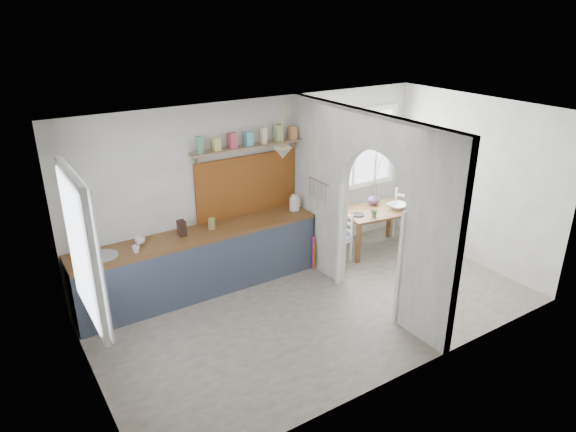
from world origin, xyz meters
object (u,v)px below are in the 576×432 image
dining_table (375,230)px  chair_left (336,238)px  vase (374,199)px  kettle (294,203)px  chair_right (410,212)px

dining_table → chair_left: (-0.81, -0.01, 0.05)m
chair_left → vase: size_ratio=4.03×
kettle → vase: (1.52, -0.11, -0.21)m
dining_table → kettle: size_ratio=4.69×
chair_left → vase: (0.94, 0.22, 0.40)m
chair_right → vase: 0.83m
dining_table → kettle: (-1.39, 0.32, 0.67)m
kettle → chair_left: bearing=-52.5°
chair_right → kettle: bearing=68.6°
dining_table → chair_left: bearing=-170.8°
chair_left → kettle: (-0.58, 0.33, 0.61)m
chair_left → kettle: 0.91m
dining_table → chair_right: (0.86, 0.06, 0.10)m
chair_left → kettle: size_ratio=3.37×
dining_table → chair_right: chair_right is taller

